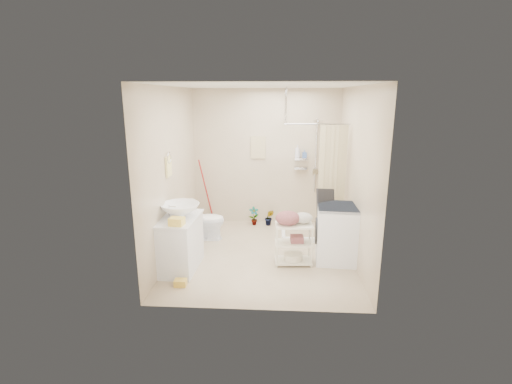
% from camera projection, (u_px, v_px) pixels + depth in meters
% --- Properties ---
extents(floor, '(3.20, 3.20, 0.00)m').
position_uv_depth(floor, '(262.00, 254.00, 5.94)').
color(floor, '#C7B595').
rests_on(floor, ground).
extents(ceiling, '(2.80, 3.20, 0.04)m').
position_uv_depth(ceiling, '(263.00, 86.00, 5.29)').
color(ceiling, silver).
rests_on(ceiling, ground).
extents(wall_back, '(2.80, 0.04, 2.60)m').
position_uv_depth(wall_back, '(266.00, 158.00, 7.16)').
color(wall_back, beige).
rests_on(wall_back, ground).
extents(wall_front, '(2.80, 0.04, 2.60)m').
position_uv_depth(wall_front, '(256.00, 205.00, 4.07)').
color(wall_front, beige).
rests_on(wall_front, ground).
extents(wall_left, '(0.04, 3.20, 2.60)m').
position_uv_depth(wall_left, '(172.00, 174.00, 5.69)').
color(wall_left, beige).
rests_on(wall_left, ground).
extents(wall_right, '(0.04, 3.20, 2.60)m').
position_uv_depth(wall_right, '(356.00, 176.00, 5.53)').
color(wall_right, beige).
rests_on(wall_right, ground).
extents(vanity, '(0.54, 0.91, 0.78)m').
position_uv_depth(vanity, '(181.00, 243.00, 5.36)').
color(vanity, silver).
rests_on(vanity, ground).
extents(sink, '(0.58, 0.58, 0.19)m').
position_uv_depth(sink, '(180.00, 210.00, 5.30)').
color(sink, white).
rests_on(sink, vanity).
extents(counter_basket, '(0.21, 0.17, 0.11)m').
position_uv_depth(counter_basket, '(177.00, 221.00, 4.94)').
color(counter_basket, '#FBD854').
rests_on(counter_basket, vanity).
extents(floor_basket, '(0.24, 0.19, 0.12)m').
position_uv_depth(floor_basket, '(180.00, 282.00, 4.93)').
color(floor_basket, '#F4CA49').
rests_on(floor_basket, ground).
extents(toilet, '(0.71, 0.43, 0.70)m').
position_uv_depth(toilet, '(205.00, 220.00, 6.50)').
color(toilet, white).
rests_on(toilet, ground).
extents(mop, '(0.13, 0.13, 1.28)m').
position_uv_depth(mop, '(204.00, 191.00, 7.29)').
color(mop, '#A61A1B').
rests_on(mop, ground).
extents(potted_plant_a, '(0.23, 0.19, 0.37)m').
position_uv_depth(potted_plant_a, '(254.00, 216.00, 7.23)').
color(potted_plant_a, brown).
rests_on(potted_plant_a, ground).
extents(potted_plant_b, '(0.18, 0.15, 0.32)m').
position_uv_depth(potted_plant_b, '(269.00, 218.00, 7.23)').
color(potted_plant_b, brown).
rests_on(potted_plant_b, ground).
extents(hanging_towel, '(0.28, 0.03, 0.42)m').
position_uv_depth(hanging_towel, '(258.00, 147.00, 7.10)').
color(hanging_towel, beige).
rests_on(hanging_towel, wall_back).
extents(towel_ring, '(0.04, 0.22, 0.34)m').
position_uv_depth(towel_ring, '(168.00, 165.00, 5.46)').
color(towel_ring, '#FBED91').
rests_on(towel_ring, wall_left).
extents(tp_holder, '(0.08, 0.12, 0.14)m').
position_uv_depth(tp_holder, '(177.00, 209.00, 5.88)').
color(tp_holder, white).
rests_on(tp_holder, wall_left).
extents(shower, '(1.10, 1.10, 2.10)m').
position_uv_depth(shower, '(312.00, 177.00, 6.64)').
color(shower, white).
rests_on(shower, ground).
extents(shampoo_bottle_a, '(0.12, 0.12, 0.24)m').
position_uv_depth(shampoo_bottle_a, '(297.00, 151.00, 7.01)').
color(shampoo_bottle_a, silver).
rests_on(shampoo_bottle_a, shower).
extents(shampoo_bottle_b, '(0.08, 0.09, 0.15)m').
position_uv_depth(shampoo_bottle_b, '(305.00, 154.00, 7.01)').
color(shampoo_bottle_b, '#4567A6').
rests_on(shampoo_bottle_b, shower).
extents(washing_machine, '(0.64, 0.66, 0.87)m').
position_uv_depth(washing_machine, '(337.00, 233.00, 5.62)').
color(washing_machine, white).
rests_on(washing_machine, ground).
extents(laundry_rack, '(0.56, 0.35, 0.75)m').
position_uv_depth(laundry_rack, '(294.00, 240.00, 5.52)').
color(laundry_rack, white).
rests_on(laundry_rack, ground).
extents(ironing_board, '(0.32, 0.23, 1.11)m').
position_uv_depth(ironing_board, '(326.00, 223.00, 5.71)').
color(ironing_board, black).
rests_on(ironing_board, ground).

